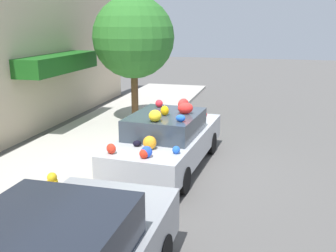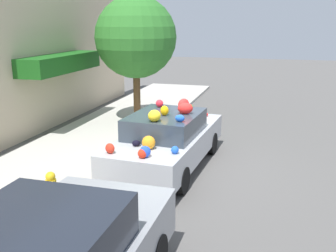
{
  "view_description": "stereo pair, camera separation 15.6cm",
  "coord_description": "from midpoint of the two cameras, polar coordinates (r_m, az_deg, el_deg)",
  "views": [
    {
      "loc": [
        -8.81,
        -2.28,
        3.49
      ],
      "look_at": [
        0.0,
        0.04,
        1.05
      ],
      "focal_mm": 42.0,
      "sensor_mm": 36.0,
      "label": 1
    },
    {
      "loc": [
        -8.77,
        -2.43,
        3.49
      ],
      "look_at": [
        0.0,
        0.04,
        1.05
      ],
      "focal_mm": 42.0,
      "sensor_mm": 36.0,
      "label": 2
    }
  ],
  "objects": [
    {
      "name": "fire_hydrant",
      "position": [
        7.67,
        -15.99,
        -8.89
      ],
      "size": [
        0.2,
        0.2,
        0.7
      ],
      "color": "gold",
      "rests_on": "sidewalk_curb"
    },
    {
      "name": "sidewalk_curb",
      "position": [
        10.7,
        -13.44,
        -4.13
      ],
      "size": [
        24.0,
        3.2,
        0.11
      ],
      "color": "#B2ADA3",
      "rests_on": "ground"
    },
    {
      "name": "art_car",
      "position": [
        9.49,
        0.42,
        -1.92
      ],
      "size": [
        4.46,
        1.99,
        1.65
      ],
      "rotation": [
        0.0,
        0.0,
        -0.06
      ],
      "color": "#B7BABF",
      "rests_on": "ground"
    },
    {
      "name": "ground_plane",
      "position": [
        9.74,
        0.69,
        -5.98
      ],
      "size": [
        60.0,
        60.0,
        0.0
      ],
      "primitive_type": "plane",
      "color": "#565451"
    },
    {
      "name": "street_tree",
      "position": [
        13.42,
        -4.37,
        12.67
      ],
      "size": [
        2.72,
        2.72,
        4.21
      ],
      "color": "brown",
      "rests_on": "sidewalk_curb"
    }
  ]
}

